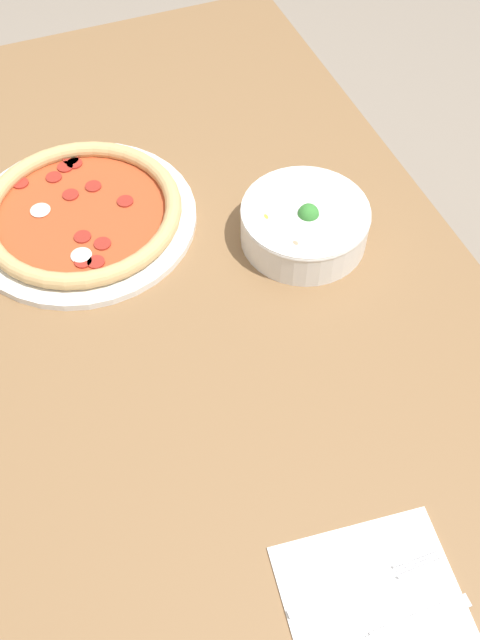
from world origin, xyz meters
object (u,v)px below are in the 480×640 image
knife (381,636)px  pizza (82,214)px  fork (364,585)px  bowl (305,223)px

knife → pizza: bearing=102.5°
fork → knife: size_ratio=0.94×
fork → knife: 0.05m
pizza → knife: bearing=11.5°
bowl → knife: bowl is taller
pizza → fork: size_ratio=1.92×
bowl → knife: 0.58m
bowl → fork: (0.50, -0.16, -0.03)m
fork → bowl: bearing=73.9°
bowl → knife: size_ratio=1.00×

